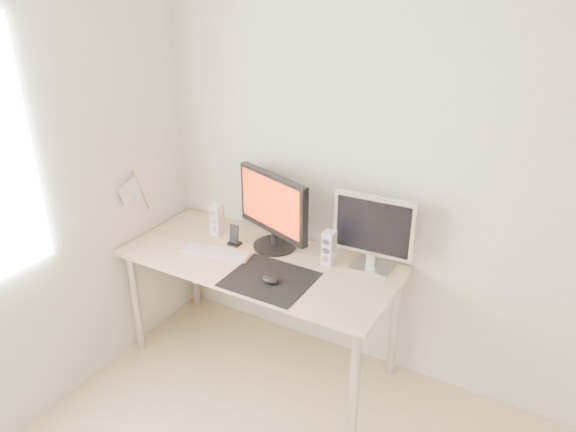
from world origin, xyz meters
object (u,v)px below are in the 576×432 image
at_px(desk, 260,271).
at_px(phone_dock, 234,239).
at_px(speaker_left, 217,219).
at_px(speaker_right, 329,248).
at_px(mouse, 270,280).
at_px(second_monitor, 374,230).
at_px(main_monitor, 273,209).
at_px(keyboard, 216,252).

distance_m(desk, phone_dock, 0.26).
height_order(speaker_left, speaker_right, same).
distance_m(mouse, speaker_left, 0.68).
relative_size(desk, phone_dock, 12.29).
xyz_separation_m(second_monitor, speaker_left, (-0.99, -0.08, -0.14)).
distance_m(desk, main_monitor, 0.37).
height_order(second_monitor, phone_dock, second_monitor).
distance_m(desk, keyboard, 0.28).
xyz_separation_m(mouse, speaker_right, (0.18, 0.34, 0.08)).
height_order(speaker_left, keyboard, speaker_left).
xyz_separation_m(main_monitor, speaker_right, (0.37, -0.01, -0.15)).
xyz_separation_m(second_monitor, keyboard, (-0.85, -0.29, -0.23)).
relative_size(desk, main_monitor, 2.99).
bearing_deg(main_monitor, mouse, -61.57).
bearing_deg(desk, keyboard, -164.65).
xyz_separation_m(desk, phone_dock, (-0.22, 0.07, 0.12)).
distance_m(speaker_left, speaker_right, 0.76).
xyz_separation_m(desk, speaker_left, (-0.40, 0.14, 0.18)).
bearing_deg(keyboard, speaker_right, 19.81).
distance_m(mouse, phone_dock, 0.49).
distance_m(mouse, speaker_right, 0.39).
relative_size(mouse, second_monitor, 0.22).
height_order(second_monitor, speaker_right, second_monitor).
distance_m(mouse, desk, 0.29).
distance_m(main_monitor, phone_dock, 0.32).
bearing_deg(phone_dock, keyboard, -103.50).
height_order(desk, speaker_left, speaker_left).
xyz_separation_m(desk, main_monitor, (-0.00, 0.16, 0.33)).
bearing_deg(speaker_right, desk, -157.18).
xyz_separation_m(main_monitor, keyboard, (-0.26, -0.23, -0.25)).
relative_size(second_monitor, speaker_left, 2.27).
bearing_deg(main_monitor, phone_dock, -158.29).
relative_size(speaker_left, phone_dock, 1.53).
xyz_separation_m(second_monitor, phone_dock, (-0.82, -0.15, -0.20)).
distance_m(second_monitor, speaker_right, 0.28).
xyz_separation_m(main_monitor, phone_dock, (-0.22, -0.09, -0.21)).
distance_m(keyboard, phone_dock, 0.15).
distance_m(main_monitor, speaker_left, 0.43).
bearing_deg(speaker_right, speaker_left, -179.08).
relative_size(speaker_left, speaker_right, 1.00).
xyz_separation_m(speaker_left, keyboard, (0.14, -0.21, -0.09)).
bearing_deg(second_monitor, desk, -159.46).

